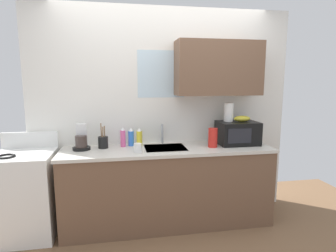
{
  "coord_description": "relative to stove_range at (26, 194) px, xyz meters",
  "views": [
    {
      "loc": [
        -0.53,
        -3.01,
        1.65
      ],
      "look_at": [
        0.0,
        0.0,
        1.15
      ],
      "focal_mm": 29.81,
      "sensor_mm": 36.0,
      "label": 1
    }
  ],
  "objects": [
    {
      "name": "kitchen_wall_assembly",
      "position": [
        1.65,
        0.3,
        0.9
      ],
      "size": [
        3.14,
        0.42,
        2.5
      ],
      "color": "white",
      "rests_on": "ground"
    },
    {
      "name": "counter_unit",
      "position": [
        1.53,
        -0.0,
        0.0
      ],
      "size": [
        2.37,
        0.63,
        0.9
      ],
      "color": "brown",
      "rests_on": "ground"
    },
    {
      "name": "sink_faucet",
      "position": [
        1.5,
        0.24,
        0.56
      ],
      "size": [
        0.03,
        0.03,
        0.23
      ],
      "primitive_type": "cylinder",
      "color": "#B2B5BA",
      "rests_on": "counter_unit"
    },
    {
      "name": "stove_range",
      "position": [
        0.0,
        0.0,
        0.0
      ],
      "size": [
        0.6,
        0.6,
        1.08
      ],
      "color": "white",
      "rests_on": "ground"
    },
    {
      "name": "microwave",
      "position": [
        2.38,
        0.04,
        0.58
      ],
      "size": [
        0.46,
        0.35,
        0.27
      ],
      "color": "black",
      "rests_on": "counter_unit"
    },
    {
      "name": "banana_bunch",
      "position": [
        2.43,
        0.05,
        0.75
      ],
      "size": [
        0.2,
        0.11,
        0.07
      ],
      "primitive_type": "ellipsoid",
      "color": "gold",
      "rests_on": "microwave"
    },
    {
      "name": "paper_towel_roll",
      "position": [
        2.28,
        0.1,
        0.82
      ],
      "size": [
        0.11,
        0.11,
        0.22
      ],
      "primitive_type": "cylinder",
      "color": "white",
      "rests_on": "microwave"
    },
    {
      "name": "coffee_maker",
      "position": [
        0.58,
        0.1,
        0.55
      ],
      "size": [
        0.19,
        0.21,
        0.28
      ],
      "color": "black",
      "rests_on": "counter_unit"
    },
    {
      "name": "dish_soap_bottle_yellow",
      "position": [
        1.22,
        0.16,
        0.54
      ],
      "size": [
        0.07,
        0.07,
        0.21
      ],
      "color": "yellow",
      "rests_on": "counter_unit"
    },
    {
      "name": "dish_soap_bottle_blue",
      "position": [
        1.13,
        0.18,
        0.54
      ],
      "size": [
        0.07,
        0.07,
        0.21
      ],
      "color": "blue",
      "rests_on": "counter_unit"
    },
    {
      "name": "dish_soap_bottle_pink",
      "position": [
        1.03,
        0.15,
        0.55
      ],
      "size": [
        0.06,
        0.06,
        0.22
      ],
      "color": "#E55999",
      "rests_on": "counter_unit"
    },
    {
      "name": "cereal_canister",
      "position": [
        2.04,
        -0.05,
        0.55
      ],
      "size": [
        0.1,
        0.1,
        0.22
      ],
      "primitive_type": "cylinder",
      "color": "red",
      "rests_on": "counter_unit"
    },
    {
      "name": "mug_white",
      "position": [
        1.18,
        -0.14,
        0.49
      ],
      "size": [
        0.08,
        0.08,
        0.09
      ],
      "primitive_type": "cylinder",
      "color": "white",
      "rests_on": "counter_unit"
    },
    {
      "name": "utensil_crock",
      "position": [
        0.81,
        0.12,
        0.51
      ],
      "size": [
        0.11,
        0.11,
        0.28
      ],
      "color": "black",
      "rests_on": "counter_unit"
    }
  ]
}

